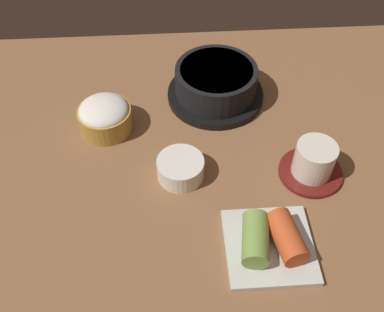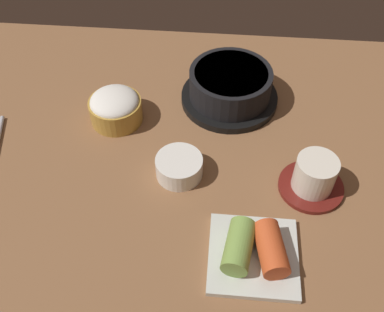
{
  "view_description": "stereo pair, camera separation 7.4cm",
  "coord_description": "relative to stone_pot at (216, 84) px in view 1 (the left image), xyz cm",
  "views": [
    {
      "loc": [
        -1.15,
        -50.32,
        61.0
      ],
      "look_at": [
        2.0,
        -2.0,
        5.0
      ],
      "focal_mm": 41.85,
      "sensor_mm": 36.0,
      "label": 1
    },
    {
      "loc": [
        6.24,
        -50.24,
        61.0
      ],
      "look_at": [
        2.0,
        -2.0,
        5.0
      ],
      "focal_mm": 41.85,
      "sensor_mm": 36.0,
      "label": 2
    }
  ],
  "objects": [
    {
      "name": "rice_bowl",
      "position": [
        -20.74,
        -7.08,
        -0.37
      ],
      "size": [
        9.66,
        9.66,
        6.08
      ],
      "color": "#B78C38",
      "rests_on": "dining_table"
    },
    {
      "name": "kimchi_plate",
      "position": [
        4.6,
        -33.76,
        -1.51
      ],
      "size": [
        12.94,
        12.94,
        4.87
      ],
      "color": "silver",
      "rests_on": "dining_table"
    },
    {
      "name": "stone_pot",
      "position": [
        0.0,
        0.0,
        0.0
      ],
      "size": [
        18.62,
        18.62,
        6.92
      ],
      "color": "black",
      "rests_on": "dining_table"
    },
    {
      "name": "tea_cup_with_saucer",
      "position": [
        14.03,
        -20.25,
        -0.45
      ],
      "size": [
        10.62,
        10.62,
        6.64
      ],
      "color": "maroon",
      "rests_on": "dining_table"
    },
    {
      "name": "dining_table",
      "position": [
        -7.72,
        -15.6,
        -4.43
      ],
      "size": [
        100.0,
        76.0,
        2.0
      ],
      "primitive_type": "cube",
      "color": "brown",
      "rests_on": "ground"
    },
    {
      "name": "banchan_cup_center",
      "position": [
        -7.8,
        -19.13,
        -1.5
      ],
      "size": [
        7.84,
        7.84,
        3.61
      ],
      "color": "white",
      "rests_on": "dining_table"
    }
  ]
}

